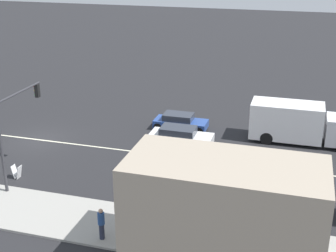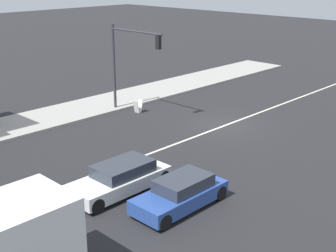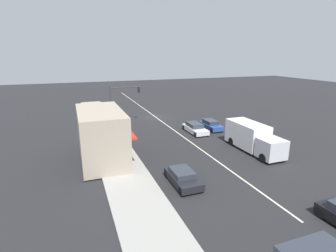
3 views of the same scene
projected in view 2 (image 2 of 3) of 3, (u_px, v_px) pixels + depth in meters
The scene contains 5 objects.
lane_marking_center at pixel (226, 125), 28.57m from camera, with size 0.16×60.00×0.01m, color beige.
traffic_signal_main at pixel (128, 54), 29.71m from camera, with size 4.59×0.34×5.60m.
warning_aframe_sign at pixel (138, 107), 30.91m from camera, with size 0.45×0.53×0.84m.
van_white at pixel (121, 178), 19.96m from camera, with size 1.85×4.54×1.27m.
coupe_blue at pixel (181, 193), 18.63m from camera, with size 1.72×4.10×1.26m.
Camera 2 is at (-16.33, 21.89, 9.14)m, focal length 50.00 mm.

